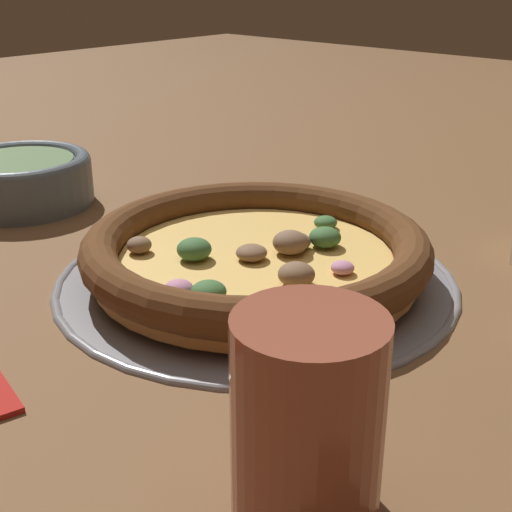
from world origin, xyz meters
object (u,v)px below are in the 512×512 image
Objects in this scene: pizza at (256,252)px; pizza_tray at (256,277)px; drinking_cup at (308,420)px; bowl_far at (21,178)px.

pizza_tray is at bearing 54.80° from pizza.
pizza_tray is 0.02m from pizza.
pizza is 2.73× the size of drinking_cup.
bowl_far is (-0.02, 0.33, 0.00)m from pizza.
bowl_far is (-0.02, 0.33, 0.03)m from pizza_tray.
drinking_cup is (-0.16, -0.54, 0.02)m from bowl_far.
drinking_cup is at bearing -132.72° from pizza.
pizza_tray is 3.19× the size of drinking_cup.
pizza is 0.34m from bowl_far.
drinking_cup is at bearing -132.70° from pizza_tray.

